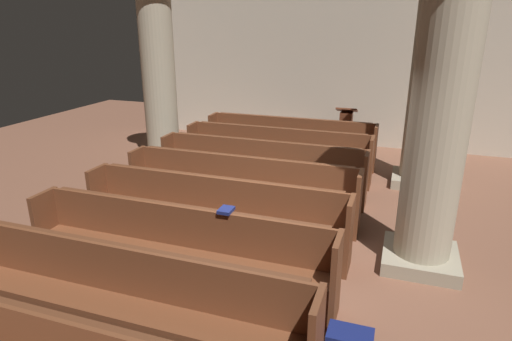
{
  "coord_description": "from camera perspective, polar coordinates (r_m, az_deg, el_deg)",
  "views": [
    {
      "loc": [
        1.6,
        -4.84,
        2.95
      ],
      "look_at": [
        -0.48,
        1.21,
        0.75
      ],
      "focal_mm": 30.22,
      "sensor_mm": 36.0,
      "label": 1
    }
  ],
  "objects": [
    {
      "name": "pillar_aisle_side",
      "position": [
        8.42,
        22.08,
        11.14
      ],
      "size": [
        1.01,
        1.01,
        3.85
      ],
      "color": "#9F967E",
      "rests_on": "ground"
    },
    {
      "name": "hymn_book",
      "position": [
        4.79,
        -3.98,
        -5.25
      ],
      "size": [
        0.15,
        0.19,
        0.04
      ],
      "primitive_type": "cube",
      "color": "navy",
      "rests_on": "pew_row_5"
    },
    {
      "name": "lectern",
      "position": [
        10.53,
        11.73,
        4.89
      ],
      "size": [
        0.48,
        0.45,
        1.08
      ],
      "color": "#562B1A",
      "rests_on": "ground"
    },
    {
      "name": "ground_plane",
      "position": [
        5.89,
        0.59,
        -11.08
      ],
      "size": [
        19.2,
        19.2,
        0.0
      ],
      "primitive_type": "plane",
      "color": "brown"
    },
    {
      "name": "pew_row_6",
      "position": [
        4.36,
        -17.15,
        -15.94
      ],
      "size": [
        3.7,
        0.47,
        0.97
      ],
      "color": "brown",
      "rests_on": "ground"
    },
    {
      "name": "pew_row_1",
      "position": [
        8.58,
        2.77,
        2.48
      ],
      "size": [
        3.7,
        0.46,
        0.97
      ],
      "color": "brown",
      "rests_on": "ground"
    },
    {
      "name": "pillar_aisle_rear",
      "position": [
        5.38,
        23.24,
        7.24
      ],
      "size": [
        0.99,
        0.99,
        3.85
      ],
      "color": "#9F967E",
      "rests_on": "ground"
    },
    {
      "name": "pew_row_5",
      "position": [
        5.08,
        -10.44,
        -10.02
      ],
      "size": [
        3.7,
        0.46,
        0.97
      ],
      "color": "brown",
      "rests_on": "ground"
    },
    {
      "name": "pillar_far_side",
      "position": [
        9.46,
        -12.8,
        12.76
      ],
      "size": [
        1.01,
        1.01,
        3.85
      ],
      "color": "#9F967E",
      "rests_on": "ground"
    },
    {
      "name": "pew_row_4",
      "position": [
        5.89,
        -5.65,
        -5.56
      ],
      "size": [
        3.7,
        0.46,
        0.97
      ],
      "color": "brown",
      "rests_on": "ground"
    },
    {
      "name": "back_wall",
      "position": [
        11.05,
        10.98,
        15.05
      ],
      "size": [
        10.0,
        0.16,
        4.5
      ],
      "primitive_type": "cube",
      "color": "beige",
      "rests_on": "ground"
    },
    {
      "name": "pew_row_3",
      "position": [
        6.75,
        -2.09,
        -2.18
      ],
      "size": [
        3.7,
        0.47,
        0.97
      ],
      "color": "brown",
      "rests_on": "ground"
    },
    {
      "name": "pew_row_2",
      "position": [
        7.65,
        0.63,
        0.43
      ],
      "size": [
        3.7,
        0.46,
        0.97
      ],
      "color": "brown",
      "rests_on": "ground"
    },
    {
      "name": "pew_row_0",
      "position": [
        9.52,
        4.5,
        4.13
      ],
      "size": [
        3.7,
        0.47,
        0.97
      ],
      "color": "brown",
      "rests_on": "ground"
    }
  ]
}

